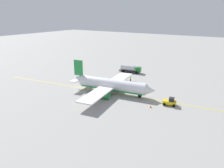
% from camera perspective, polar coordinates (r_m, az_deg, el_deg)
% --- Properties ---
extents(ground_plane, '(400.00, 400.00, 0.00)m').
position_cam_1_polar(ground_plane, '(67.29, 0.00, -2.42)').
color(ground_plane, '#9E9B96').
extents(airplane, '(29.09, 31.44, 9.60)m').
position_cam_1_polar(airplane, '(66.58, -0.39, -0.25)').
color(airplane, white).
rests_on(airplane, ground).
extents(fuel_tanker, '(9.77, 4.12, 3.15)m').
position_cam_1_polar(fuel_tanker, '(90.53, 4.99, 4.21)').
color(fuel_tanker, '#2D2D33').
rests_on(fuel_tanker, ground).
extents(pushback_tug, '(3.95, 2.98, 2.20)m').
position_cam_1_polar(pushback_tug, '(60.36, 15.49, -4.66)').
color(pushback_tug, yellow).
rests_on(pushback_tug, ground).
extents(refueling_worker, '(0.51, 0.61, 1.71)m').
position_cam_1_polar(refueling_worker, '(79.04, 5.09, 1.38)').
color(refueling_worker, navy).
rests_on(refueling_worker, ground).
extents(safety_cone_nose, '(0.56, 0.56, 0.62)m').
position_cam_1_polar(safety_cone_nose, '(57.93, 10.48, -6.03)').
color(safety_cone_nose, '#F2590F').
rests_on(safety_cone_nose, ground).
extents(taxi_line_marking, '(86.44, 12.61, 0.01)m').
position_cam_1_polar(taxi_line_marking, '(67.28, 0.00, -2.42)').
color(taxi_line_marking, yellow).
rests_on(taxi_line_marking, ground).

